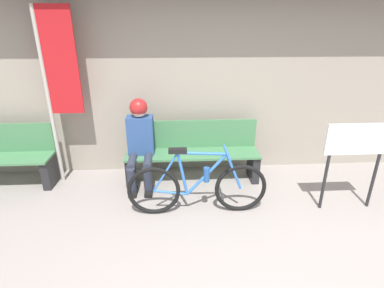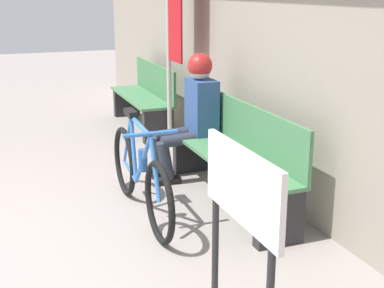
{
  "view_description": "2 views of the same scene",
  "coord_description": "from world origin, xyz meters",
  "px_view_note": "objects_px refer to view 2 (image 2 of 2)",
  "views": [
    {
      "loc": [
        -0.48,
        -1.56,
        2.07
      ],
      "look_at": [
        -0.28,
        1.75,
        0.72
      ],
      "focal_mm": 28.0,
      "sensor_mm": 36.0,
      "label": 1
    },
    {
      "loc": [
        3.59,
        0.36,
        1.75
      ],
      "look_at": [
        -0.15,
        1.8,
        0.57
      ],
      "focal_mm": 50.0,
      "sensor_mm": 36.0,
      "label": 2
    }
  ],
  "objects_px": {
    "bicycle": "(140,175)",
    "park_bench_far": "(145,99)",
    "signboard": "(242,206)",
    "banner_pole": "(173,17)",
    "person_seated": "(193,108)",
    "park_bench_near": "(235,157)"
  },
  "relations": [
    {
      "from": "bicycle",
      "to": "park_bench_far",
      "type": "relative_size",
      "value": 1.02
    },
    {
      "from": "signboard",
      "to": "person_seated",
      "type": "bearing_deg",
      "value": 163.8
    },
    {
      "from": "park_bench_near",
      "to": "banner_pole",
      "type": "bearing_deg",
      "value": 178.52
    },
    {
      "from": "park_bench_far",
      "to": "signboard",
      "type": "bearing_deg",
      "value": -10.44
    },
    {
      "from": "banner_pole",
      "to": "bicycle",
      "type": "bearing_deg",
      "value": -27.21
    },
    {
      "from": "signboard",
      "to": "park_bench_far",
      "type": "bearing_deg",
      "value": 169.56
    },
    {
      "from": "person_seated",
      "to": "banner_pole",
      "type": "distance_m",
      "value": 1.26
    },
    {
      "from": "person_seated",
      "to": "park_bench_near",
      "type": "bearing_deg",
      "value": 8.67
    },
    {
      "from": "bicycle",
      "to": "park_bench_far",
      "type": "xyz_separation_m",
      "value": [
        -2.68,
        0.82,
        0.04
      ]
    },
    {
      "from": "banner_pole",
      "to": "signboard",
      "type": "relative_size",
      "value": 2.15
    },
    {
      "from": "bicycle",
      "to": "signboard",
      "type": "bearing_deg",
      "value": 0.01
    },
    {
      "from": "bicycle",
      "to": "park_bench_near",
      "type": "bearing_deg",
      "value": 90.63
    },
    {
      "from": "park_bench_near",
      "to": "bicycle",
      "type": "bearing_deg",
      "value": -89.37
    },
    {
      "from": "bicycle",
      "to": "banner_pole",
      "type": "xyz_separation_m",
      "value": [
        -1.69,
        0.87,
        1.12
      ]
    },
    {
      "from": "park_bench_near",
      "to": "person_seated",
      "type": "xyz_separation_m",
      "value": [
        -0.69,
        -0.11,
        0.28
      ]
    },
    {
      "from": "park_bench_far",
      "to": "park_bench_near",
      "type": "bearing_deg",
      "value": 0.07
    },
    {
      "from": "park_bench_far",
      "to": "signboard",
      "type": "distance_m",
      "value": 4.55
    },
    {
      "from": "park_bench_near",
      "to": "park_bench_far",
      "type": "bearing_deg",
      "value": -179.93
    },
    {
      "from": "bicycle",
      "to": "park_bench_far",
      "type": "bearing_deg",
      "value": 162.99
    },
    {
      "from": "person_seated",
      "to": "park_bench_far",
      "type": "height_order",
      "value": "person_seated"
    },
    {
      "from": "park_bench_near",
      "to": "person_seated",
      "type": "height_order",
      "value": "person_seated"
    },
    {
      "from": "bicycle",
      "to": "banner_pole",
      "type": "relative_size",
      "value": 0.7
    }
  ]
}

